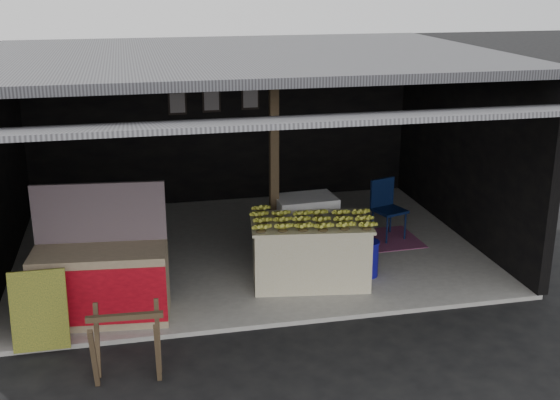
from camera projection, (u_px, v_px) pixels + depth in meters
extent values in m
plane|color=black|center=(283.00, 327.00, 8.49)|extent=(80.00, 80.00, 0.00)
cube|color=gray|center=(247.00, 249.00, 10.80)|extent=(7.00, 5.00, 0.06)
cube|color=black|center=(222.00, 122.00, 12.67)|extent=(7.00, 0.15, 2.90)
cube|color=black|center=(464.00, 144.00, 11.06)|extent=(0.15, 5.00, 2.90)
cube|color=#232326|center=(244.00, 56.00, 9.90)|extent=(7.20, 5.20, 0.12)
cube|color=#232326|center=(304.00, 120.00, 6.76)|extent=(7.40, 2.47, 0.48)
cube|color=#473723|center=(274.00, 167.00, 9.86)|extent=(0.12, 0.12, 2.85)
cube|color=beige|center=(310.00, 253.00, 9.48)|extent=(1.64, 1.13, 0.83)
cube|color=beige|center=(311.00, 223.00, 9.34)|extent=(1.71, 1.19, 0.04)
cube|color=white|center=(305.00, 228.00, 10.22)|extent=(0.90, 0.63, 0.96)
cube|color=navy|center=(310.00, 232.00, 9.92)|extent=(0.67, 0.06, 0.29)
cube|color=#B21414|center=(310.00, 254.00, 10.03)|extent=(0.43, 0.05, 0.10)
cube|color=#998466|center=(102.00, 285.00, 8.44)|extent=(1.65, 0.85, 0.89)
cube|color=red|center=(101.00, 298.00, 8.11)|extent=(1.58, 0.18, 0.70)
cube|color=white|center=(101.00, 298.00, 8.10)|extent=(0.54, 0.06, 0.18)
cube|color=#1C184A|center=(97.00, 213.00, 8.47)|extent=(1.58, 0.21, 0.74)
cube|color=black|center=(39.00, 311.00, 7.77)|extent=(0.61, 0.20, 0.91)
cube|color=#473723|center=(94.00, 359.00, 7.04)|extent=(0.07, 0.29, 0.77)
cube|color=#473723|center=(158.00, 353.00, 7.14)|extent=(0.07, 0.29, 0.77)
cube|color=#473723|center=(97.00, 340.00, 7.40)|extent=(0.07, 0.29, 0.77)
cube|color=#473723|center=(158.00, 335.00, 7.50)|extent=(0.07, 0.29, 0.77)
cube|color=#473723|center=(125.00, 317.00, 7.16)|extent=(0.78, 0.10, 0.06)
cylinder|color=#0E0B82|center=(367.00, 259.00, 9.73)|extent=(0.33, 0.33, 0.48)
cylinder|color=#0A1639|center=(387.00, 230.00, 10.85)|extent=(0.03, 0.03, 0.46)
cylinder|color=#0A1639|center=(405.00, 226.00, 11.03)|extent=(0.03, 0.03, 0.46)
cylinder|color=#0A1639|center=(373.00, 223.00, 11.15)|extent=(0.03, 0.03, 0.46)
cylinder|color=#0A1639|center=(390.00, 219.00, 11.33)|extent=(0.03, 0.03, 0.46)
cube|color=#0A1639|center=(389.00, 210.00, 11.02)|extent=(0.56, 0.56, 0.04)
cube|color=#0A1639|center=(382.00, 193.00, 11.11)|extent=(0.43, 0.18, 0.47)
cube|color=#781A53|center=(371.00, 240.00, 11.05)|extent=(1.53, 1.05, 0.01)
cube|color=black|center=(177.00, 103.00, 12.29)|extent=(0.32, 0.03, 0.42)
cube|color=#4C4C59|center=(177.00, 103.00, 12.27)|extent=(0.26, 0.02, 0.34)
cube|color=black|center=(211.00, 100.00, 12.40)|extent=(0.32, 0.03, 0.42)
cube|color=#4C4C59|center=(212.00, 101.00, 12.39)|extent=(0.26, 0.02, 0.34)
cube|color=black|center=(250.00, 98.00, 12.54)|extent=(0.32, 0.03, 0.42)
cube|color=#4C4C59|center=(250.00, 98.00, 12.52)|extent=(0.26, 0.02, 0.34)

